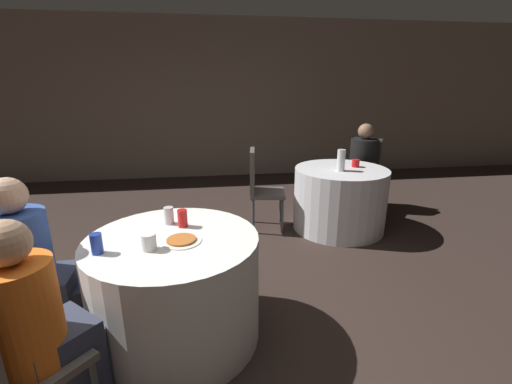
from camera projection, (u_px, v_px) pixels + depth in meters
ground_plane at (176, 342)px, 2.33m from camera, size 16.00×16.00×0.00m
wall_back at (190, 101)px, 6.13m from camera, size 16.00×0.06×2.80m
table_near at (176, 288)px, 2.29m from camera, size 1.11×1.11×0.74m
table_far at (339, 199)px, 4.08m from camera, size 1.08×1.08×0.74m
chair_near_southwest at (4, 356)px, 1.46m from camera, size 0.56×0.56×0.97m
chair_near_west at (7, 278)px, 2.05m from camera, size 0.43×0.42×0.97m
chair_far_west at (259, 183)px, 4.03m from camera, size 0.46×0.45×0.97m
chair_far_northeast at (364, 167)px, 4.79m from camera, size 0.56×0.56×0.97m
person_orange_shirt at (46, 331)px, 1.60m from camera, size 0.45×0.45×1.16m
person_black_shirt at (361, 166)px, 4.65m from camera, size 0.49×0.50×1.18m
person_blue_shirt at (37, 270)px, 2.07m from camera, size 0.51×0.34×1.19m
pizza_plate_near at (181, 240)px, 2.13m from camera, size 0.25×0.25×0.02m
soda_can_blue at (97, 244)px, 1.96m from camera, size 0.07×0.07×0.12m
soda_can_silver at (169, 216)px, 2.39m from camera, size 0.07×0.07×0.12m
soda_can_red at (183, 218)px, 2.34m from camera, size 0.07×0.07×0.12m
cup_near at (149, 242)px, 2.01m from camera, size 0.09×0.09×0.10m
bottle_far at (341, 160)px, 3.84m from camera, size 0.09×0.09×0.24m
cup_far at (356, 163)px, 4.04m from camera, size 0.09×0.09×0.09m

